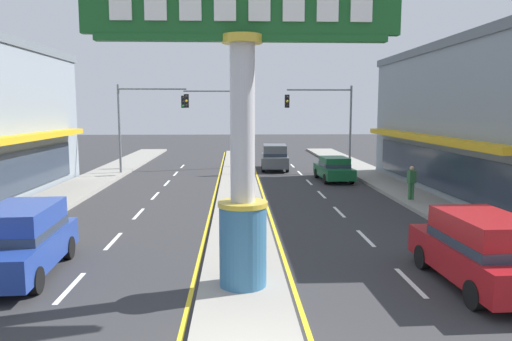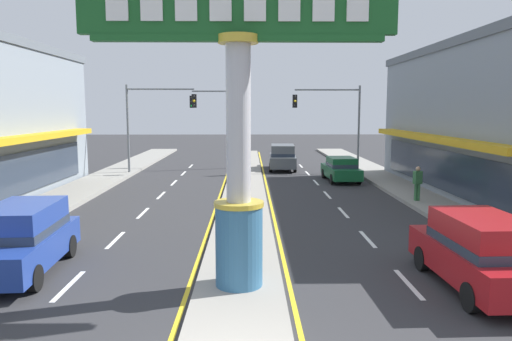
% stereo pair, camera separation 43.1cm
% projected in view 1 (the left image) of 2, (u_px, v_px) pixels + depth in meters
% --- Properties ---
extents(median_strip, '(2.23, 52.00, 0.14)m').
position_uv_depth(median_strip, '(239.00, 194.00, 25.61)').
color(median_strip, gray).
rests_on(median_strip, ground).
extents(sidewalk_left, '(2.77, 60.00, 0.18)m').
position_uv_depth(sidewalk_left, '(50.00, 202.00, 23.24)').
color(sidewalk_left, gray).
rests_on(sidewalk_left, ground).
extents(sidewalk_right, '(2.77, 60.00, 0.18)m').
position_uv_depth(sidewalk_right, '(422.00, 199.00, 24.01)').
color(sidewalk_right, gray).
rests_on(sidewalk_right, ground).
extents(lane_markings, '(8.97, 52.00, 0.01)m').
position_uv_depth(lane_markings, '(239.00, 200.00, 24.28)').
color(lane_markings, silver).
rests_on(lane_markings, ground).
extents(district_sign, '(7.50, 1.24, 7.57)m').
position_uv_depth(district_sign, '(243.00, 124.00, 11.65)').
color(district_sign, '#33668C').
rests_on(district_sign, median_strip).
extents(traffic_light_left_side, '(4.86, 0.46, 6.20)m').
position_uv_depth(traffic_light_left_side, '(145.00, 113.00, 32.97)').
color(traffic_light_left_side, slate).
rests_on(traffic_light_left_side, ground).
extents(traffic_light_right_side, '(4.86, 0.46, 6.20)m').
position_uv_depth(traffic_light_right_side, '(327.00, 113.00, 34.49)').
color(traffic_light_right_side, slate).
rests_on(traffic_light_right_side, ground).
extents(traffic_light_median_far, '(4.20, 0.46, 6.20)m').
position_uv_depth(traffic_light_median_far, '(216.00, 114.00, 36.93)').
color(traffic_light_median_far, slate).
rests_on(traffic_light_median_far, ground).
extents(suv_near_right_lane, '(2.17, 4.70, 1.90)m').
position_uv_depth(suv_near_right_lane, '(21.00, 240.00, 13.21)').
color(suv_near_right_lane, navy).
rests_on(suv_near_right_lane, ground).
extents(suv_far_right_lane, '(2.15, 4.69, 1.90)m').
position_uv_depth(suv_far_right_lane, '(275.00, 157.00, 36.18)').
color(suv_far_right_lane, '#4C5156').
rests_on(suv_far_right_lane, ground).
extents(suv_near_left_lane, '(2.08, 4.66, 1.90)m').
position_uv_depth(suv_near_left_lane, '(481.00, 250.00, 12.29)').
color(suv_near_left_lane, maroon).
rests_on(suv_near_left_lane, ground).
extents(sedan_mid_left_lane, '(1.97, 4.37, 1.53)m').
position_uv_depth(sedan_mid_left_lane, '(334.00, 169.00, 30.65)').
color(sedan_mid_left_lane, '#14562D').
rests_on(sedan_mid_left_lane, ground).
extents(pedestrian_near_kerb, '(0.45, 0.35, 1.64)m').
position_uv_depth(pedestrian_near_kerb, '(411.00, 181.00, 23.28)').
color(pedestrian_near_kerb, '#336B3D').
rests_on(pedestrian_near_kerb, sidewalk_right).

